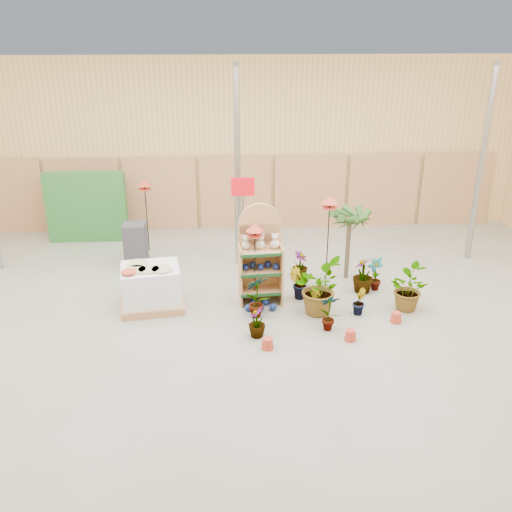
# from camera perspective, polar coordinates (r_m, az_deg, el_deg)

# --- Properties ---
(room) EXTENTS (15.20, 12.10, 4.70)m
(room) POSITION_cam_1_polar(r_m,az_deg,el_deg) (10.23, -1.50, 4.97)
(room) COLOR slate
(room) RESTS_ON ground
(display_shelf) EXTENTS (0.89, 0.60, 2.03)m
(display_shelf) POSITION_cam_1_polar(r_m,az_deg,el_deg) (11.33, 0.41, -0.15)
(display_shelf) COLOR #AC784A
(display_shelf) RESTS_ON ground
(teddy_bears) EXTENTS (0.74, 0.19, 0.31)m
(teddy_bears) POSITION_cam_1_polar(r_m,az_deg,el_deg) (11.11, 0.55, 1.35)
(teddy_bears) COLOR beige
(teddy_bears) RESTS_ON display_shelf
(gazing_balls_shelf) EXTENTS (0.74, 0.25, 0.14)m
(gazing_balls_shelf) POSITION_cam_1_polar(r_m,az_deg,el_deg) (11.27, 0.45, -1.00)
(gazing_balls_shelf) COLOR navy
(gazing_balls_shelf) RESTS_ON display_shelf
(gazing_balls_floor) EXTENTS (0.63, 0.39, 0.15)m
(gazing_balls_floor) POSITION_cam_1_polar(r_m,az_deg,el_deg) (11.32, 0.44, -4.95)
(gazing_balls_floor) COLOR navy
(gazing_balls_floor) RESTS_ON ground
(pallet_stack) EXTENTS (1.35, 1.18, 0.90)m
(pallet_stack) POSITION_cam_1_polar(r_m,az_deg,el_deg) (11.42, -10.44, -3.11)
(pallet_stack) COLOR #A37049
(pallet_stack) RESTS_ON ground
(charcoal_planters) EXTENTS (0.50, 0.50, 1.00)m
(charcoal_planters) POSITION_cam_1_polar(r_m,az_deg,el_deg) (13.43, -11.94, 1.13)
(charcoal_planters) COLOR #29282D
(charcoal_planters) RESTS_ON ground
(trellis_stock) EXTENTS (2.00, 0.30, 1.80)m
(trellis_stock) POSITION_cam_1_polar(r_m,az_deg,el_deg) (15.12, -16.57, 4.73)
(trellis_stock) COLOR #276729
(trellis_stock) RESTS_ON ground
(offer_sign) EXTENTS (0.50, 0.08, 2.20)m
(offer_sign) POSITION_cam_1_polar(r_m,az_deg,el_deg) (12.39, -1.31, 5.05)
(offer_sign) COLOR gray
(offer_sign) RESTS_ON ground
(bird_table_front) EXTENTS (0.34, 0.34, 1.72)m
(bird_table_front) POSITION_cam_1_polar(r_m,az_deg,el_deg) (10.87, -0.12, 2.61)
(bird_table_front) COLOR black
(bird_table_front) RESTS_ON ground
(bird_table_right) EXTENTS (0.34, 0.34, 2.09)m
(bird_table_right) POSITION_cam_1_polar(r_m,az_deg,el_deg) (11.42, 7.38, 5.25)
(bird_table_right) COLOR black
(bird_table_right) RESTS_ON ground
(bird_table_back) EXTENTS (0.34, 0.34, 1.80)m
(bird_table_back) POSITION_cam_1_polar(r_m,az_deg,el_deg) (13.87, -11.11, 6.99)
(bird_table_back) COLOR black
(bird_table_back) RESTS_ON ground
(palm) EXTENTS (0.70, 0.70, 1.68)m
(palm) POSITION_cam_1_polar(r_m,az_deg,el_deg) (12.30, 9.37, 3.93)
(palm) COLOR brown
(palm) RESTS_ON ground
(potted_plant_0) EXTENTS (0.56, 0.50, 0.89)m
(potted_plant_0) POSITION_cam_1_polar(r_m,az_deg,el_deg) (10.87, 0.07, -4.00)
(potted_plant_0) COLOR #274A1A
(potted_plant_0) RESTS_ON ground
(potted_plant_1) EXTENTS (0.35, 0.30, 0.58)m
(potted_plant_1) POSITION_cam_1_polar(r_m,az_deg,el_deg) (11.02, 6.27, -4.66)
(potted_plant_1) COLOR #274A1A
(potted_plant_1) RESTS_ON ground
(potted_plant_2) EXTENTS (1.05, 1.15, 1.08)m
(potted_plant_2) POSITION_cam_1_polar(r_m,az_deg,el_deg) (11.06, 6.17, -3.10)
(potted_plant_2) COLOR #274A1A
(potted_plant_2) RESTS_ON ground
(potted_plant_3) EXTENTS (0.60, 0.60, 0.78)m
(potted_plant_3) POSITION_cam_1_polar(r_m,az_deg,el_deg) (12.07, 10.66, -1.86)
(potted_plant_3) COLOR #274A1A
(potted_plant_3) RESTS_ON ground
(potted_plant_4) EXTENTS (0.39, 0.46, 0.74)m
(potted_plant_4) POSITION_cam_1_polar(r_m,az_deg,el_deg) (12.23, 11.86, -1.72)
(potted_plant_4) COLOR #274A1A
(potted_plant_4) RESTS_ON ground
(potted_plant_5) EXTENTS (0.38, 0.32, 0.66)m
(potted_plant_5) POSITION_cam_1_polar(r_m,az_deg,el_deg) (11.64, 4.24, -2.77)
(potted_plant_5) COLOR #274A1A
(potted_plant_5) RESTS_ON ground
(potted_plant_7) EXTENTS (0.38, 0.38, 0.57)m
(potted_plant_7) POSITION_cam_1_polar(r_m,az_deg,el_deg) (10.29, 0.08, -6.64)
(potted_plant_7) COLOR #274A1A
(potted_plant_7) RESTS_ON ground
(potted_plant_8) EXTENTS (0.42, 0.31, 0.74)m
(potted_plant_8) POSITION_cam_1_polar(r_m,az_deg,el_deg) (10.54, 7.33, -5.54)
(potted_plant_8) COLOR #274A1A
(potted_plant_8) RESTS_ON ground
(potted_plant_9) EXTENTS (0.33, 0.36, 0.53)m
(potted_plant_9) POSITION_cam_1_polar(r_m,az_deg,el_deg) (11.23, 10.25, -4.49)
(potted_plant_9) COLOR #274A1A
(potted_plant_9) RESTS_ON ground
(potted_plant_10) EXTENTS (0.74, 0.84, 0.89)m
(potted_plant_10) POSITION_cam_1_polar(r_m,az_deg,el_deg) (11.55, 14.77, -3.12)
(potted_plant_10) COLOR #274A1A
(potted_plant_10) RESTS_ON ground
(potted_plant_11) EXTENTS (0.48, 0.48, 0.63)m
(potted_plant_11) POSITION_cam_1_polar(r_m,az_deg,el_deg) (12.52, 4.42, -0.95)
(potted_plant_11) COLOR #274A1A
(potted_plant_11) RESTS_ON ground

